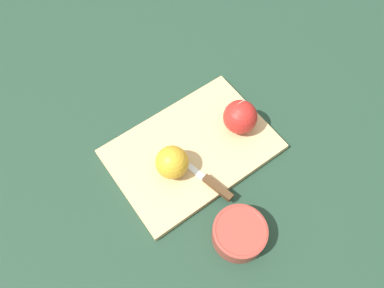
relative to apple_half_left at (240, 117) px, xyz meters
name	(u,v)px	position (x,y,z in m)	size (l,w,h in m)	color
ground_plane	(192,151)	(0.13, -0.01, -0.06)	(4.00, 4.00, 0.00)	#1E3828
cutting_board	(192,150)	(0.13, -0.01, -0.05)	(0.40, 0.28, 0.02)	tan
apple_half_left	(240,117)	(0.00, 0.00, 0.00)	(0.08, 0.08, 0.08)	red
apple_half_right	(172,162)	(0.20, 0.01, 0.00)	(0.08, 0.08, 0.08)	gold
knife	(214,185)	(0.14, 0.10, -0.03)	(0.06, 0.16, 0.02)	silver
bowl	(239,233)	(0.16, 0.22, -0.03)	(0.12, 0.12, 0.05)	#99382D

